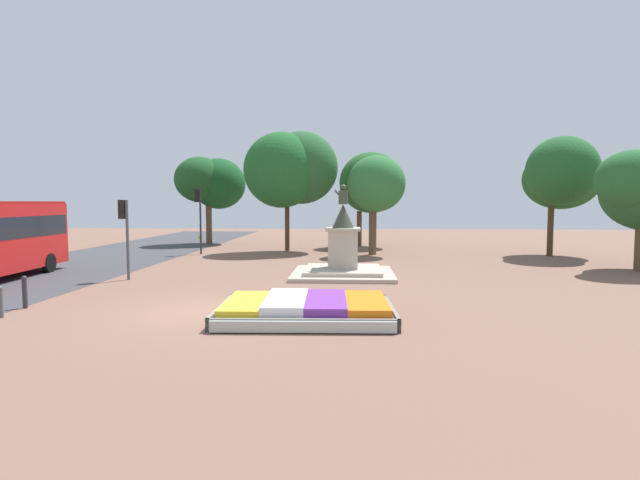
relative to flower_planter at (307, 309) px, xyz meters
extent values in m
plane|color=brown|center=(-3.10, 0.70, -0.26)|extent=(93.09, 93.09, 0.00)
cube|color=#38281C|center=(-0.02, 0.05, -0.10)|extent=(4.85, 3.31, 0.32)
cube|color=gray|center=(0.04, -1.56, -0.08)|extent=(4.94, 0.29, 0.36)
cube|color=gray|center=(-0.08, 1.67, -0.08)|extent=(4.94, 0.29, 0.36)
cube|color=gray|center=(-2.43, -0.04, -0.08)|extent=(0.23, 3.33, 0.36)
cube|color=gray|center=(2.40, 0.14, -0.08)|extent=(0.23, 3.33, 0.36)
cube|color=yellow|center=(-1.72, -0.01, 0.15)|extent=(1.24, 2.97, 0.18)
cube|color=white|center=(-0.59, 0.03, 0.20)|extent=(1.24, 2.97, 0.28)
cube|color=#72339E|center=(0.55, 0.07, 0.18)|extent=(1.24, 2.97, 0.25)
cube|color=orange|center=(1.68, 0.11, 0.17)|extent=(1.24, 2.97, 0.22)
cube|color=#B2BCAD|center=(0.04, -1.61, -0.09)|extent=(4.69, 0.38, 0.29)
cube|color=#B1A793|center=(0.93, 8.31, -0.18)|extent=(4.47, 4.47, 0.17)
cube|color=#B4AA95|center=(0.93, 8.31, -0.01)|extent=(3.38, 3.38, 0.17)
cube|color=#B2A893|center=(0.93, 8.31, 0.92)|extent=(1.29, 1.29, 1.69)
cube|color=#B2A893|center=(0.93, 8.31, 1.82)|extent=(1.52, 1.52, 0.12)
cone|color=#384233|center=(0.93, 8.31, 2.41)|extent=(0.97, 0.97, 1.05)
cylinder|color=#384233|center=(0.93, 8.31, 3.24)|extent=(0.41, 0.41, 0.61)
sphere|color=#384233|center=(0.93, 8.31, 3.68)|extent=(0.27, 0.27, 0.27)
cylinder|color=#384233|center=(0.74, 8.49, 3.36)|extent=(0.44, 0.42, 0.44)
cylinder|color=#4C5156|center=(-8.14, 6.59, 1.43)|extent=(0.12, 0.12, 3.38)
cube|color=black|center=(-8.34, 6.61, 2.72)|extent=(0.26, 0.30, 0.80)
cylinder|color=#4B0808|center=(-8.47, 6.62, 2.99)|extent=(0.04, 0.14, 0.14)
cylinder|color=#543E08|center=(-8.47, 6.62, 2.72)|extent=(0.04, 0.14, 0.14)
cylinder|color=green|center=(-8.47, 6.62, 2.46)|extent=(0.04, 0.14, 0.14)
cylinder|color=#2D2D33|center=(-8.15, 17.03, 1.78)|extent=(0.12, 0.12, 4.08)
cube|color=black|center=(-8.35, 17.02, 3.42)|extent=(0.26, 0.30, 0.80)
cylinder|color=#4B0808|center=(-8.48, 17.00, 3.69)|extent=(0.04, 0.14, 0.14)
cylinder|color=yellow|center=(-8.48, 17.00, 3.42)|extent=(0.04, 0.14, 0.14)
cylinder|color=#0D4211|center=(-8.48, 17.00, 3.15)|extent=(0.04, 0.14, 0.14)
cube|color=gold|center=(-8.25, 17.02, 0.79)|extent=(0.11, 0.17, 0.20)
cylinder|color=black|center=(-15.10, 8.37, 0.19)|extent=(0.34, 0.92, 0.90)
cylinder|color=black|center=(-12.83, 8.51, 0.19)|extent=(0.34, 0.92, 0.90)
cylinder|color=#4C5156|center=(-8.70, -0.43, 0.14)|extent=(0.14, 0.14, 0.80)
sphere|color=#4C5156|center=(-8.70, -0.43, 0.58)|extent=(0.16, 0.16, 0.16)
cylinder|color=#2D2D33|center=(-8.83, 0.84, 0.19)|extent=(0.14, 0.14, 0.90)
sphere|color=#2D2D33|center=(-8.83, 0.84, 0.68)|extent=(0.16, 0.16, 0.16)
cylinder|color=#4C3823|center=(13.42, 17.11, 1.36)|extent=(0.35, 0.35, 3.23)
ellipsoid|color=#235B29|center=(13.63, 16.24, 4.84)|extent=(4.06, 4.32, 4.06)
ellipsoid|color=#225924|center=(14.13, 17.52, 4.41)|extent=(4.53, 4.43, 3.62)
cylinder|color=brown|center=(2.68, 17.38, 1.17)|extent=(0.48, 0.48, 2.87)
ellipsoid|color=#316E35|center=(2.79, 16.96, 4.03)|extent=(3.31, 2.91, 2.73)
ellipsoid|color=#2D6E35|center=(2.86, 16.87, 4.15)|extent=(3.54, 3.46, 3.44)
cylinder|color=brown|center=(14.96, 10.49, 1.03)|extent=(0.42, 0.42, 2.58)
ellipsoid|color=#245D2B|center=(14.26, 9.95, 4.04)|extent=(3.37, 3.02, 2.77)
cylinder|color=brown|center=(1.97, 23.44, 1.05)|extent=(0.38, 0.38, 2.62)
ellipsoid|color=#26582A|center=(2.80, 22.72, 4.44)|extent=(4.62, 4.28, 4.41)
ellipsoid|color=#225E2A|center=(2.82, 24.04, 4.48)|extent=(3.33, 3.30, 2.50)
cylinder|color=brown|center=(-9.72, 24.46, 1.23)|extent=(0.46, 0.46, 2.98)
ellipsoid|color=#1C4B21|center=(-10.31, 24.31, 4.77)|extent=(3.91, 4.22, 3.51)
ellipsoid|color=#174A21|center=(-9.05, 25.03, 4.47)|extent=(4.16, 4.51, 3.96)
cylinder|color=#4C3823|center=(-2.96, 19.48, 1.33)|extent=(0.31, 0.31, 3.19)
ellipsoid|color=#205E28|center=(-3.20, 18.55, 5.11)|extent=(4.93, 4.54, 4.90)
ellipsoid|color=#25582C|center=(-1.98, 19.27, 5.29)|extent=(4.85, 4.55, 4.78)
camera|label=1|loc=(1.18, -13.87, 3.03)|focal=28.00mm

